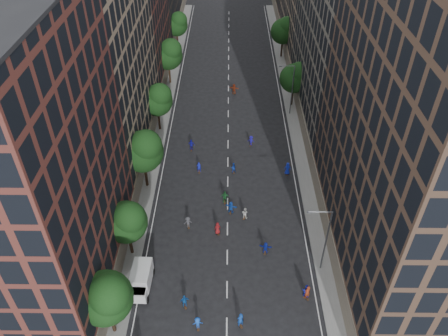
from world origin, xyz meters
name	(u,v)px	position (x,y,z in m)	size (l,w,h in m)	color
ground	(228,130)	(0.00, 40.00, 0.00)	(240.00, 240.00, 0.00)	black
sidewalk_left	(161,105)	(-12.00, 47.50, 0.07)	(4.00, 105.00, 0.15)	slate
sidewalk_right	(296,106)	(12.00, 47.50, 0.07)	(4.00, 105.00, 0.15)	slate
bldg_left_a	(20,170)	(-19.00, 11.00, 15.00)	(14.00, 22.00, 30.00)	#582821
bldg_left_b	(84,43)	(-19.00, 35.00, 17.00)	(14.00, 26.00, 34.00)	#8E755C
bldg_left_c	(121,6)	(-19.00, 58.00, 14.00)	(14.00, 20.00, 28.00)	#582821
bldg_right_a	(432,121)	(19.00, 15.00, 18.00)	(14.00, 30.00, 36.00)	#493427
bldg_right_b	(358,22)	(19.00, 44.00, 16.50)	(14.00, 28.00, 33.00)	#5D574C
tree_left_0	(107,297)	(-11.01, 3.85, 5.96)	(5.20, 5.20, 8.83)	black
tree_left_1	(127,221)	(-11.02, 13.86, 5.55)	(4.80, 4.80, 8.21)	black
tree_left_2	(143,150)	(-10.99, 25.83, 6.36)	(5.60, 5.60, 9.45)	black
tree_left_3	(158,99)	(-11.02, 39.85, 5.82)	(5.00, 5.00, 8.58)	black
tree_left_4	(169,54)	(-11.00, 55.84, 6.10)	(5.40, 5.40, 9.08)	black
tree_left_5	(177,24)	(-11.02, 71.86, 5.68)	(4.80, 4.80, 8.33)	black
tree_right_a	(296,77)	(11.38, 47.85, 5.63)	(5.00, 5.00, 8.39)	black
tree_right_b	(284,30)	(11.39, 67.85, 5.96)	(5.20, 5.20, 8.83)	black
streetlamp_near	(325,238)	(10.37, 12.00, 5.17)	(2.64, 0.22, 9.06)	#595B60
streetlamp_far	(291,87)	(10.37, 45.00, 5.17)	(2.64, 0.22, 9.06)	#595B60
cargo_van	(141,279)	(-9.30, 9.28, 1.27)	(2.29, 4.61, 2.41)	white
skater_1	(240,320)	(1.37, 4.75, 0.96)	(0.70, 0.46, 1.92)	#123B94
skater_2	(306,291)	(8.38, 8.34, 0.85)	(0.83, 0.65, 1.71)	#1720BC
skater_3	(198,323)	(-2.90, 4.44, 0.79)	(1.03, 0.59, 1.59)	#1647B5
skater_4	(185,301)	(-4.40, 6.89, 0.86)	(1.01, 0.42, 1.72)	#1451A8
skater_5	(265,248)	(4.47, 14.24, 0.80)	(1.49, 0.48, 1.61)	#13239E
skater_6	(218,228)	(-1.21, 17.24, 0.85)	(0.83, 0.54, 1.69)	maroon
skater_7	(307,292)	(8.50, 8.08, 0.94)	(0.69, 0.45, 1.89)	maroon
skater_8	(245,213)	(2.19, 19.93, 0.81)	(0.79, 0.61, 1.62)	silver
skater_9	(188,222)	(-4.91, 18.25, 0.80)	(1.04, 0.60, 1.61)	#434348
skater_10	(225,197)	(-0.37, 22.72, 0.95)	(1.11, 0.46, 1.90)	#1C5D29
skater_11	(231,207)	(0.42, 20.89, 0.87)	(1.62, 0.52, 1.75)	blue
skater_12	(287,169)	(8.50, 28.80, 0.96)	(0.94, 0.61, 1.93)	#1625B4
skater_13	(199,167)	(-4.17, 29.11, 0.84)	(0.61, 0.40, 1.68)	#1721BC
skater_14	(233,168)	(0.78, 29.13, 0.80)	(0.78, 0.61, 1.60)	#163AB3
skater_15	(251,141)	(3.58, 35.81, 0.80)	(1.04, 0.60, 1.61)	#1A139C
skater_16	(191,145)	(-5.61, 34.44, 0.90)	(1.06, 0.44, 1.81)	#1716B4
skater_17	(234,89)	(1.03, 52.00, 0.94)	(1.74, 0.55, 1.88)	maroon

